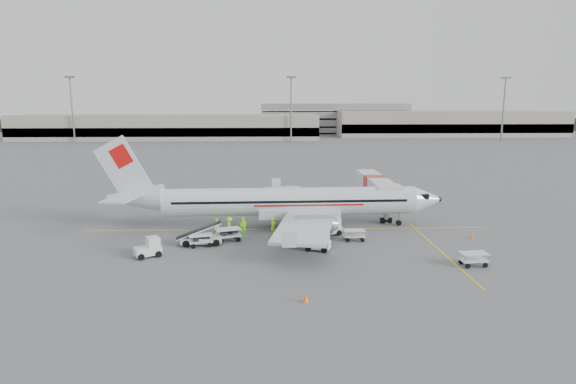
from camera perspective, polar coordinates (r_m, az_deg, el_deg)
name	(u,v)px	position (r m, az deg, el deg)	size (l,w,h in m)	color
ground	(289,229)	(53.09, 0.07, -4.43)	(360.00, 360.00, 0.00)	#56595B
stripe_lead	(289,229)	(53.09, 0.07, -4.43)	(44.00, 0.20, 0.01)	yellow
stripe_cross	(439,250)	(48.06, 17.47, -6.57)	(0.20, 20.00, 0.01)	yellow
terminal_west	(169,127)	(185.44, -13.95, 7.49)	(110.00, 22.00, 9.00)	gray
terminal_east	(447,123)	(209.13, 18.31, 7.73)	(90.00, 26.00, 10.00)	gray
parking_garage	(333,117)	(213.02, 5.35, 8.81)	(62.00, 24.00, 14.00)	slate
treeline	(275,125)	(226.49, -1.50, 7.94)	(300.00, 3.00, 6.00)	black
mast_west	(72,110)	(182.46, -24.20, 8.87)	(3.20, 1.20, 22.00)	slate
mast_center	(291,110)	(169.38, 0.36, 9.73)	(3.20, 1.20, 22.00)	slate
mast_east	(503,110)	(187.98, 24.16, 8.90)	(3.20, 1.20, 22.00)	slate
aircraft	(290,183)	(52.85, 0.23, 1.10)	(36.62, 28.70, 10.09)	silver
jet_bridge	(375,194)	(62.34, 10.23, -0.19)	(3.25, 17.32, 4.55)	silver
belt_loader	(201,230)	(47.96, -10.25, -4.50)	(5.28, 1.98, 2.86)	silver
tug_fore	(330,227)	(50.88, 4.96, -4.11)	(2.30, 1.32, 1.78)	silver
tug_mid	(318,241)	(45.61, 3.56, -5.86)	(2.26, 1.30, 1.75)	silver
tug_aft	(148,247)	(45.49, -16.31, -6.32)	(2.29, 1.31, 1.77)	silver
cart_loaded_a	(228,235)	(48.92, -7.12, -5.05)	(2.50, 1.48, 1.31)	silver
cart_loaded_b	(201,240)	(47.62, -10.30, -5.67)	(2.25, 1.33, 1.17)	silver
cart_empty_a	(354,235)	(49.18, 7.85, -5.10)	(2.13, 1.26, 1.11)	silver
cart_empty_b	(473,259)	(44.38, 21.11, -7.44)	(2.27, 1.34, 1.18)	silver
cone_nose	(472,236)	(52.97, 21.00, -4.88)	(0.35, 0.35, 0.57)	orange
cone_port	(289,206)	(63.35, 0.10, -1.63)	(0.42, 0.42, 0.68)	orange
cone_stbd	(306,298)	(34.44, 2.12, -12.40)	(0.43, 0.43, 0.70)	orange
crew_a	(273,225)	(51.39, -1.78, -3.97)	(0.62, 0.41, 1.70)	#92FF12
crew_b	(243,225)	(51.48, -5.31, -3.97)	(0.84, 0.65, 1.73)	#92FF12
crew_c	(230,225)	(51.58, -6.93, -3.95)	(1.15, 0.66, 1.78)	#92FF12
crew_d	(217,226)	(51.43, -8.39, -4.02)	(1.04, 0.43, 1.78)	#92FF12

